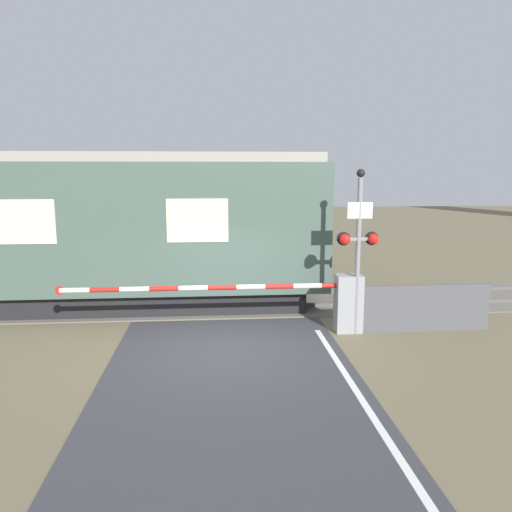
# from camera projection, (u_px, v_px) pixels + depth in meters

# --- Properties ---
(ground_plane) EXTENTS (80.00, 80.00, 0.00)m
(ground_plane) POSITION_uv_depth(u_px,v_px,m) (229.00, 349.00, 10.40)
(ground_plane) COLOR #6B6047
(track_bed) EXTENTS (36.00, 3.20, 0.13)m
(track_bed) POSITION_uv_depth(u_px,v_px,m) (225.00, 302.00, 14.03)
(track_bed) COLOR #666056
(track_bed) RESTS_ON ground_plane
(train) EXTENTS (14.78, 3.19, 4.12)m
(train) POSITION_uv_depth(u_px,v_px,m) (47.00, 230.00, 13.29)
(train) COLOR black
(train) RESTS_ON ground_plane
(crossing_barrier) EXTENTS (6.82, 0.44, 1.33)m
(crossing_barrier) POSITION_uv_depth(u_px,v_px,m) (323.00, 300.00, 11.38)
(crossing_barrier) COLOR gray
(crossing_barrier) RESTS_ON ground_plane
(signal_post) EXTENTS (0.94, 0.26, 3.71)m
(signal_post) POSITION_uv_depth(u_px,v_px,m) (358.00, 242.00, 11.02)
(signal_post) COLOR gray
(signal_post) RESTS_ON ground_plane
(roadside_fence) EXTENTS (3.28, 0.06, 1.10)m
(roadside_fence) POSITION_uv_depth(u_px,v_px,m) (420.00, 308.00, 11.44)
(roadside_fence) COLOR #4C4C51
(roadside_fence) RESTS_ON ground_plane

